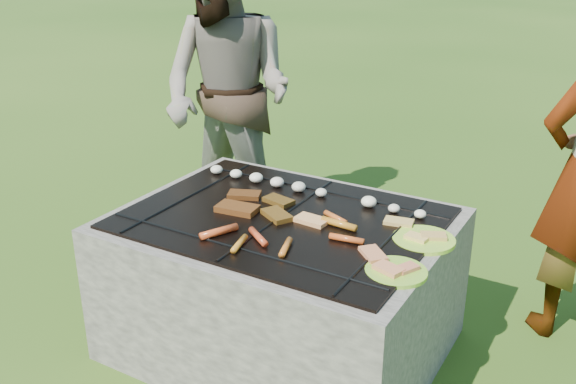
% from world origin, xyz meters
% --- Properties ---
extents(lawn, '(60.00, 60.00, 0.00)m').
position_xyz_m(lawn, '(0.00, 0.00, 0.00)').
color(lawn, '#244A12').
rests_on(lawn, ground).
extents(fire_pit, '(1.30, 1.00, 0.62)m').
position_xyz_m(fire_pit, '(0.00, 0.00, 0.28)').
color(fire_pit, '#9F978D').
rests_on(fire_pit, ground).
extents(mushrooms, '(1.05, 0.06, 0.05)m').
position_xyz_m(mushrooms, '(-0.08, 0.27, 0.63)').
color(mushrooms, '#F1EACC').
rests_on(mushrooms, fire_pit).
extents(pork_slabs, '(0.39, 0.27, 0.02)m').
position_xyz_m(pork_slabs, '(-0.14, 0.02, 0.62)').
color(pork_slabs, brown).
rests_on(pork_slabs, fire_pit).
extents(sausages, '(0.55, 0.48, 0.03)m').
position_xyz_m(sausages, '(0.11, -0.15, 0.62)').
color(sausages, '#EF4E27').
rests_on(sausages, fire_pit).
extents(bread_on_grate, '(0.45, 0.41, 0.02)m').
position_xyz_m(bread_on_grate, '(0.31, 0.01, 0.62)').
color(bread_on_grate, '#F9CB7F').
rests_on(bread_on_grate, fire_pit).
extents(plate_far, '(0.24, 0.24, 0.03)m').
position_xyz_m(plate_far, '(0.56, 0.09, 0.61)').
color(plate_far, '#E3FF3C').
rests_on(plate_far, fire_pit).
extents(plate_near, '(0.27, 0.27, 0.03)m').
position_xyz_m(plate_near, '(0.56, -0.19, 0.61)').
color(plate_near, '#D2F63A').
rests_on(plate_near, fire_pit).
extents(bystander, '(0.86, 0.69, 1.68)m').
position_xyz_m(bystander, '(-0.81, 0.79, 0.84)').
color(bystander, '#9F9585').
rests_on(bystander, ground).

